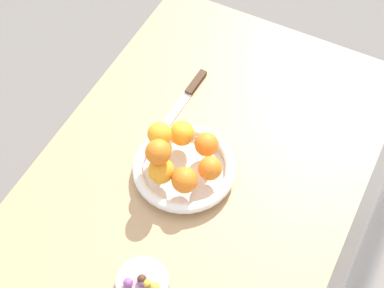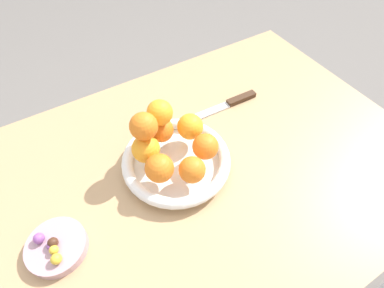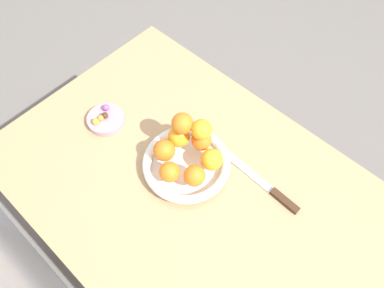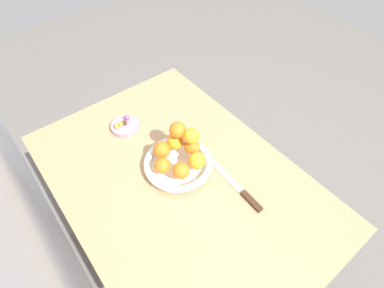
{
  "view_description": "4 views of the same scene",
  "coord_description": "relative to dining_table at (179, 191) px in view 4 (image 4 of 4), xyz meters",
  "views": [
    {
      "loc": [
        0.71,
        0.34,
        1.97
      ],
      "look_at": [
        0.01,
        -0.02,
        0.84
      ],
      "focal_mm": 55.0,
      "sensor_mm": 36.0,
      "label": 1
    },
    {
      "loc": [
        0.22,
        0.34,
        1.33
      ],
      "look_at": [
        0.01,
        -0.01,
        0.83
      ],
      "focal_mm": 28.0,
      "sensor_mm": 36.0,
      "label": 2
    },
    {
      "loc": [
        -0.33,
        0.34,
        1.7
      ],
      "look_at": [
        0.04,
        -0.06,
        0.83
      ],
      "focal_mm": 35.0,
      "sensor_mm": 36.0,
      "label": 3
    },
    {
      "loc": [
        -0.51,
        0.34,
        1.64
      ],
      "look_at": [
        0.0,
        -0.07,
        0.88
      ],
      "focal_mm": 28.0,
      "sensor_mm": 36.0,
      "label": 4
    }
  ],
  "objects": [
    {
      "name": "ground_plane",
      "position": [
        0.0,
        0.0,
        -0.65
      ],
      "size": [
        6.0,
        6.0,
        0.0
      ],
      "primitive_type": "plane",
      "color": "slate"
    },
    {
      "name": "dining_table",
      "position": [
        0.0,
        0.0,
        0.0
      ],
      "size": [
        1.1,
        0.76,
        0.74
      ],
      "color": "tan",
      "rests_on": "ground_plane"
    },
    {
      "name": "fruit_bowl",
      "position": [
        0.04,
        -0.03,
        0.11
      ],
      "size": [
        0.25,
        0.25,
        0.04
      ],
      "color": "white",
      "rests_on": "dining_table"
    },
    {
      "name": "candy_dish",
      "position": [
        0.33,
        0.02,
        0.1
      ],
      "size": [
        0.12,
        0.12,
        0.02
      ],
      "primitive_type": "cylinder",
      "color": "#B28C99",
      "rests_on": "dining_table"
    },
    {
      "name": "orange_0",
      "position": [
        0.04,
        0.04,
        0.16
      ],
      "size": [
        0.06,
        0.06,
        0.06
      ],
      "primitive_type": "sphere",
      "color": "orange",
      "rests_on": "fruit_bowl"
    },
    {
      "name": "orange_1",
      "position": [
        -0.02,
        0.0,
        0.16
      ],
      "size": [
        0.06,
        0.06,
        0.06
      ],
      "primitive_type": "sphere",
      "color": "orange",
      "rests_on": "fruit_bowl"
    },
    {
      "name": "orange_2",
      "position": [
        -0.02,
        -0.07,
        0.16
      ],
      "size": [
        0.06,
        0.06,
        0.06
      ],
      "primitive_type": "sphere",
      "color": "orange",
      "rests_on": "fruit_bowl"
    },
    {
      "name": "orange_3",
      "position": [
        0.04,
        -0.09,
        0.16
      ],
      "size": [
        0.06,
        0.06,
        0.06
      ],
      "primitive_type": "sphere",
      "color": "orange",
      "rests_on": "fruit_bowl"
    },
    {
      "name": "orange_4",
      "position": [
        0.1,
        -0.06,
        0.16
      ],
      "size": [
        0.06,
        0.06,
        0.06
      ],
      "primitive_type": "sphere",
      "color": "orange",
      "rests_on": "fruit_bowl"
    },
    {
      "name": "orange_5",
      "position": [
        0.09,
        0.0,
        0.16
      ],
      "size": [
        0.06,
        0.06,
        0.06
      ],
      "primitive_type": "sphere",
      "color": "orange",
      "rests_on": "fruit_bowl"
    },
    {
      "name": "orange_6",
      "position": [
        0.04,
        -0.09,
        0.22
      ],
      "size": [
        0.06,
        0.06,
        0.06
      ],
      "primitive_type": "sphere",
      "color": "orange",
      "rests_on": "orange_3"
    },
    {
      "name": "orange_7",
      "position": [
        0.09,
        -0.07,
        0.22
      ],
      "size": [
        0.06,
        0.06,
        0.06
      ],
      "primitive_type": "sphere",
      "color": "orange",
      "rests_on": "orange_4"
    },
    {
      "name": "candy_ball_0",
      "position": [
        0.34,
        0.02,
        0.12
      ],
      "size": [
        0.02,
        0.02,
        0.02
      ],
      "primitive_type": "sphere",
      "color": "#8C4C99",
      "rests_on": "candy_dish"
    },
    {
      "name": "candy_ball_1",
      "position": [
        0.34,
        0.06,
        0.12
      ],
      "size": [
        0.02,
        0.02,
        0.02
      ],
      "primitive_type": "sphere",
      "color": "gold",
      "rests_on": "candy_dish"
    },
    {
      "name": "candy_ball_2",
      "position": [
        0.35,
        0.0,
        0.12
      ],
      "size": [
        0.02,
        0.02,
        0.02
      ],
      "primitive_type": "sphere",
      "color": "#8C4C99",
      "rests_on": "candy_dish"
    },
    {
      "name": "candy_ball_3",
      "position": [
        0.34,
        0.04,
        0.12
      ],
      "size": [
        0.02,
        0.02,
        0.02
      ],
      "primitive_type": "sphere",
      "color": "gold",
      "rests_on": "candy_dish"
    },
    {
      "name": "candy_ball_4",
      "position": [
        0.33,
        0.02,
        0.12
      ],
      "size": [
        0.02,
        0.02,
        0.02
      ],
      "primitive_type": "sphere",
      "color": "#472819",
      "rests_on": "candy_dish"
    },
    {
      "name": "candy_ball_5",
      "position": [
        0.33,
        0.02,
        0.12
      ],
      "size": [
        0.02,
        0.02,
        0.02
      ],
      "primitive_type": "sphere",
      "color": "#C6384C",
      "rests_on": "candy_dish"
    },
    {
      "name": "knife",
      "position": [
        -0.17,
        -0.14,
        0.09
      ],
      "size": [
        0.26,
        0.03,
        0.01
      ],
      "color": "#3F2819",
      "rests_on": "dining_table"
    }
  ]
}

